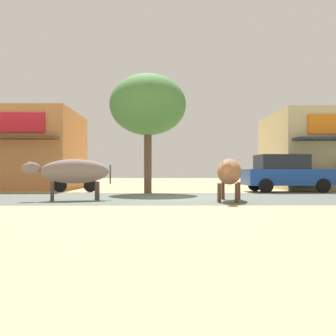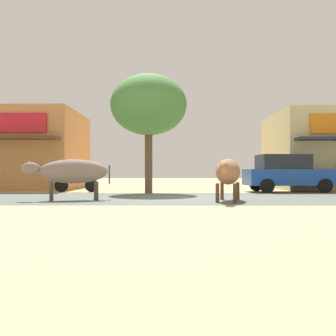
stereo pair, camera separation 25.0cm
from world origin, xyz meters
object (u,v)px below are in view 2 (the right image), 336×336
(roadside_tree, at_px, (149,105))
(cow_near_brown, at_px, (72,172))
(parked_hatchback_car, at_px, (287,173))
(parked_motorcycle, at_px, (77,182))
(cow_far_dark, at_px, (228,172))

(roadside_tree, bearing_deg, cow_near_brown, -116.42)
(parked_hatchback_car, relative_size, cow_near_brown, 1.48)
(roadside_tree, height_order, parked_hatchback_car, roadside_tree)
(cow_near_brown, bearing_deg, parked_hatchback_car, 31.89)
(roadside_tree, bearing_deg, parked_motorcycle, 170.03)
(parked_hatchback_car, distance_m, cow_far_dark, 6.46)
(roadside_tree, xyz_separation_m, cow_far_dark, (2.67, -4.72, -2.81))
(parked_motorcycle, distance_m, cow_near_brown, 5.00)
(roadside_tree, xyz_separation_m, cow_near_brown, (-2.15, -4.33, -2.80))
(parked_hatchback_car, xyz_separation_m, cow_near_brown, (-8.22, -5.11, 0.06))
(cow_near_brown, bearing_deg, roadside_tree, 63.58)
(roadside_tree, distance_m, parked_motorcycle, 4.55)
(roadside_tree, relative_size, cow_far_dark, 1.93)
(roadside_tree, height_order, cow_near_brown, roadside_tree)
(parked_hatchback_car, distance_m, parked_motorcycle, 9.22)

